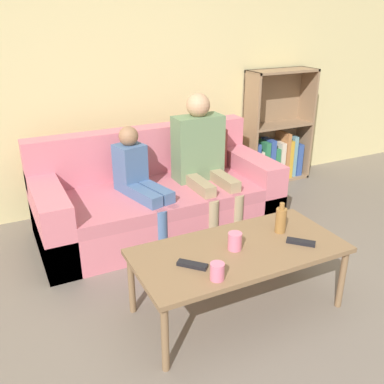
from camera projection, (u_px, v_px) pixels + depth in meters
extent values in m
cube|color=beige|center=(122.00, 63.00, 3.74)|extent=(12.00, 0.06, 2.60)
cube|color=#D1707F|center=(159.00, 214.00, 3.61)|extent=(1.96, 0.90, 0.29)
cube|color=#C06775|center=(162.00, 196.00, 3.46)|extent=(1.52, 0.72, 0.10)
cube|color=#D1707F|center=(142.00, 151.00, 3.73)|extent=(1.96, 0.18, 0.41)
cube|color=#D1707F|center=(51.00, 221.00, 3.20)|extent=(0.22, 0.90, 0.55)
cube|color=#D1707F|center=(247.00, 183.00, 3.91)|extent=(0.22, 0.90, 0.55)
cube|color=#93423D|center=(207.00, 150.00, 3.84)|extent=(0.36, 0.12, 0.36)
cube|color=#8E7051|center=(250.00, 131.00, 4.38)|extent=(0.02, 0.28, 1.18)
cube|color=#8E7051|center=(305.00, 123.00, 4.67)|extent=(0.02, 0.28, 1.18)
cube|color=#8E7051|center=(271.00, 124.00, 4.63)|extent=(0.74, 0.02, 1.18)
cube|color=#8E7051|center=(274.00, 178.00, 4.75)|extent=(0.74, 0.28, 0.02)
cube|color=#8E7051|center=(278.00, 125.00, 4.52)|extent=(0.69, 0.28, 0.02)
cube|color=#8E7051|center=(283.00, 71.00, 4.30)|extent=(0.74, 0.28, 0.02)
cube|color=#33519E|center=(253.00, 163.00, 4.53)|extent=(0.07, 0.20, 0.43)
cube|color=beige|center=(258.00, 166.00, 4.57)|extent=(0.05, 0.17, 0.34)
cube|color=#2D7A4C|center=(262.00, 161.00, 4.58)|extent=(0.06, 0.20, 0.43)
cube|color=#33519E|center=(268.00, 159.00, 4.60)|extent=(0.06, 0.20, 0.45)
cube|color=#2D7A4C|center=(272.00, 163.00, 4.65)|extent=(0.06, 0.20, 0.35)
cube|color=beige|center=(277.00, 159.00, 4.67)|extent=(0.06, 0.22, 0.41)
cube|color=#B77542|center=(282.00, 154.00, 4.67)|extent=(0.04, 0.24, 0.50)
cube|color=gold|center=(286.00, 158.00, 4.71)|extent=(0.05, 0.20, 0.41)
cube|color=#6699A8|center=(291.00, 155.00, 4.72)|extent=(0.05, 0.16, 0.45)
cube|color=#33519E|center=(296.00, 159.00, 4.77)|extent=(0.07, 0.17, 0.35)
cylinder|color=brown|center=(165.00, 339.00, 2.16)|extent=(0.04, 0.04, 0.40)
cylinder|color=brown|center=(342.00, 279.00, 2.64)|extent=(0.04, 0.04, 0.40)
cylinder|color=brown|center=(132.00, 284.00, 2.59)|extent=(0.04, 0.04, 0.40)
cylinder|color=brown|center=(289.00, 241.00, 3.07)|extent=(0.04, 0.04, 0.40)
cube|color=brown|center=(239.00, 251.00, 2.53)|extent=(1.26, 0.60, 0.03)
cylinder|color=#9E8966|center=(213.00, 223.00, 3.34)|extent=(0.09, 0.09, 0.39)
cylinder|color=#9E8966|center=(237.00, 217.00, 3.43)|extent=(0.09, 0.09, 0.39)
cube|color=#9E8966|center=(199.00, 185.00, 3.44)|extent=(0.10, 0.40, 0.09)
cube|color=#9E8966|center=(223.00, 180.00, 3.53)|extent=(0.10, 0.40, 0.09)
cube|color=#66845B|center=(198.00, 148.00, 3.59)|extent=(0.41, 0.20, 0.54)
sphere|color=tan|center=(198.00, 105.00, 3.45)|extent=(0.19, 0.19, 0.19)
cylinder|color=#476693|center=(162.00, 234.00, 3.18)|extent=(0.11, 0.11, 0.39)
cylinder|color=#476693|center=(174.00, 229.00, 3.24)|extent=(0.11, 0.11, 0.39)
cube|color=#476693|center=(142.00, 195.00, 3.24)|extent=(0.20, 0.41, 0.09)
cube|color=#476693|center=(155.00, 191.00, 3.31)|extent=(0.20, 0.41, 0.09)
cube|color=#476693|center=(130.00, 167.00, 3.39)|extent=(0.25, 0.25, 0.38)
sphere|color=#936B4C|center=(128.00, 136.00, 3.29)|extent=(0.15, 0.15, 0.15)
cylinder|color=pink|center=(235.00, 241.00, 2.50)|extent=(0.08, 0.08, 0.11)
cylinder|color=pink|center=(217.00, 271.00, 2.22)|extent=(0.08, 0.08, 0.09)
cube|color=black|center=(192.00, 265.00, 2.34)|extent=(0.15, 0.16, 0.02)
cube|color=black|center=(301.00, 242.00, 2.57)|extent=(0.15, 0.15, 0.02)
cylinder|color=olive|center=(281.00, 220.00, 2.68)|extent=(0.07, 0.07, 0.16)
cylinder|color=olive|center=(282.00, 206.00, 2.64)|extent=(0.03, 0.03, 0.04)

